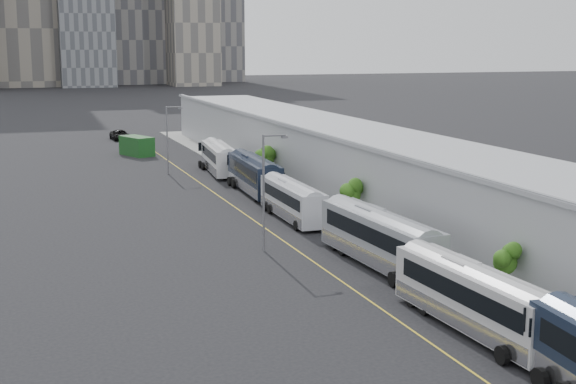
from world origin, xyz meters
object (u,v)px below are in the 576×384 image
bus_2 (474,304)px  bus_3 (379,243)px  street_lamp_near (266,185)px  suv (120,135)px  bus_4 (293,204)px  street_lamp_far (169,135)px  bus_6 (219,161)px  shipping_container (137,146)px  bus_5 (254,178)px

bus_2 → bus_3: size_ratio=0.93×
street_lamp_near → suv: (-0.48, 78.13, -4.41)m
bus_4 → street_lamp_far: 30.50m
bus_6 → street_lamp_near: bearing=-93.8°
street_lamp_near → shipping_container: (-0.85, 58.01, -3.86)m
bus_2 → street_lamp_far: (-5.20, 60.48, 3.27)m
bus_4 → suv: (-6.24, 68.15, -0.66)m
bus_3 → shipping_container: bus_3 is taller
bus_5 → street_lamp_near: 25.10m
bus_5 → bus_2: bearing=-88.6°
street_lamp_near → bus_3: bearing=-46.6°
bus_4 → bus_5: bearing=88.1°
shipping_container → suv: 20.13m
street_lamp_near → shipping_container: street_lamp_near is taller
bus_2 → suv: (-5.98, 98.81, -0.76)m
bus_2 → bus_6: 59.04m
street_lamp_far → suv: (-0.78, 38.33, -4.03)m
bus_2 → street_lamp_far: street_lamp_far is taller
street_lamp_near → suv: street_lamp_near is taller
suv → street_lamp_far: bearing=-92.1°
bus_3 → bus_4: bus_3 is taller
bus_5 → suv: 54.58m
bus_4 → street_lamp_far: size_ratio=1.45×
bus_3 → street_lamp_far: bearing=94.6°
bus_4 → shipping_container: (-6.62, 48.03, -0.11)m
bus_5 → suv: (-6.89, 54.13, -0.84)m
bus_2 → bus_4: (0.26, 30.65, -0.11)m
shipping_container → street_lamp_near: bearing=-110.6°
shipping_container → bus_6: bearing=-91.6°
street_lamp_far → shipping_container: size_ratio=1.50×
bus_3 → suv: bearing=91.8°
street_lamp_far → shipping_container: 18.58m
street_lamp_near → street_lamp_far: bearing=89.6°
street_lamp_near → suv: size_ratio=1.52×
street_lamp_near → shipping_container: size_ratio=1.63×
bus_5 → street_lamp_near: bearing=-102.4°
bus_3 → shipping_container: (-7.25, 64.79, -0.33)m
bus_3 → bus_5: (0.01, 30.78, -0.04)m
shipping_container → suv: (0.38, 20.12, -0.55)m
bus_5 → street_lamp_far: street_lamp_far is taller
bus_2 → shipping_container: 78.94m
shipping_container → bus_5: bearing=-99.4°
bus_2 → bus_3: bearing=83.6°
bus_4 → suv: 68.44m
bus_5 → bus_6: size_ratio=1.05×
street_lamp_far → suv: bearing=91.2°
street_lamp_near → suv: bearing=90.3°
bus_3 → street_lamp_near: size_ratio=1.54×
bus_2 → bus_3: (0.90, 13.90, 0.12)m
bus_4 → street_lamp_near: street_lamp_near is taller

